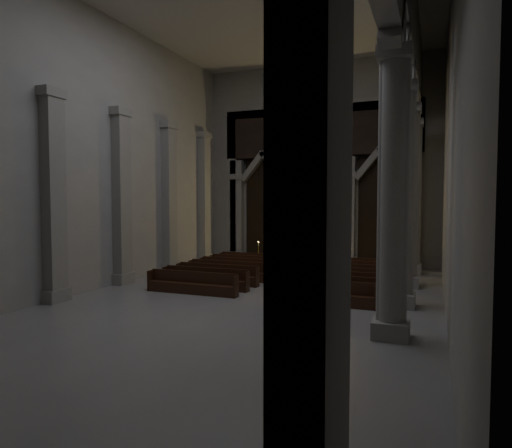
% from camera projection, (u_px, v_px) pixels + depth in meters
% --- Properties ---
extents(room, '(24.00, 24.10, 12.00)m').
position_uv_depth(room, '(245.00, 99.00, 16.76)').
color(room, gray).
rests_on(room, ground).
extents(sanctuary_wall, '(14.00, 0.77, 12.00)m').
position_uv_depth(sanctuary_wall, '(319.00, 154.00, 27.53)').
color(sanctuary_wall, gray).
rests_on(sanctuary_wall, ground).
extents(right_arcade, '(1.00, 24.00, 12.00)m').
position_uv_depth(right_arcade, '(404.00, 87.00, 15.97)').
color(right_arcade, gray).
rests_on(right_arcade, ground).
extents(left_pilasters, '(0.60, 13.00, 8.03)m').
position_uv_depth(left_pilasters, '(147.00, 199.00, 22.68)').
color(left_pilasters, gray).
rests_on(left_pilasters, ground).
extents(sanctuary_step, '(8.50, 2.60, 0.15)m').
position_uv_depth(sanctuary_step, '(314.00, 264.00, 27.02)').
color(sanctuary_step, gray).
rests_on(sanctuary_step, ground).
extents(altar, '(1.87, 0.75, 0.95)m').
position_uv_depth(altar, '(323.00, 254.00, 27.37)').
color(altar, beige).
rests_on(altar, sanctuary_step).
extents(altar_rail, '(4.62, 0.09, 0.91)m').
position_uv_depth(altar_rail, '(308.00, 258.00, 25.53)').
color(altar_rail, black).
rests_on(altar_rail, ground).
extents(candle_stand_left, '(0.24, 0.24, 1.43)m').
position_uv_depth(candle_stand_left, '(258.00, 259.00, 26.82)').
color(candle_stand_left, '#AF8E35').
rests_on(candle_stand_left, ground).
extents(candle_stand_right, '(0.26, 0.26, 1.56)m').
position_uv_depth(candle_stand_right, '(350.00, 262.00, 25.12)').
color(candle_stand_right, '#AF8E35').
rests_on(candle_stand_right, ground).
extents(pews, '(9.47, 7.39, 0.91)m').
position_uv_depth(pews, '(281.00, 277.00, 21.08)').
color(pews, black).
rests_on(pews, ground).
extents(worshipper, '(0.52, 0.40, 1.28)m').
position_uv_depth(worshipper, '(313.00, 264.00, 23.06)').
color(worshipper, black).
rests_on(worshipper, ground).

